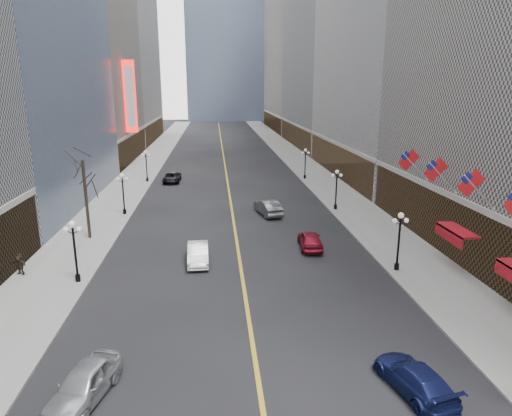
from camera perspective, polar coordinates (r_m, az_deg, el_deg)
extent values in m
cube|color=gray|center=(74.28, 7.18, 4.28)|extent=(6.00, 230.00, 0.15)
cube|color=gray|center=(73.58, -14.69, 3.80)|extent=(6.00, 230.00, 0.15)
cube|color=gold|center=(82.44, -3.91, 5.37)|extent=(0.25, 200.00, 0.02)
cube|color=#4E3C34|center=(38.07, 27.25, -3.67)|extent=(2.80, 41.00, 5.00)
cube|color=#4E3C34|center=(73.02, 10.97, 5.95)|extent=(2.80, 35.00, 5.00)
cube|color=gray|center=(112.39, 11.96, 19.91)|extent=(26.00, 40.00, 48.00)
cube|color=#4E3C34|center=(109.73, 5.48, 9.08)|extent=(2.80, 39.00, 5.00)
cube|color=#A09684|center=(154.60, 7.16, 21.26)|extent=(26.00, 46.00, 62.00)
cube|color=#4E3C34|center=(152.04, 2.46, 10.75)|extent=(2.80, 45.00, 5.00)
cube|color=#A09684|center=(93.35, -24.42, 20.67)|extent=(26.00, 30.00, 50.00)
cube|color=#4E3C34|center=(90.50, -15.88, 7.35)|extent=(2.80, 29.00, 5.00)
cube|color=#4E3C34|center=(123.89, -13.08, 9.43)|extent=(2.80, 37.00, 5.00)
cylinder|color=black|center=(36.61, 17.17, -7.00)|extent=(0.36, 0.36, 0.50)
cylinder|color=black|center=(36.02, 17.38, -4.41)|extent=(0.16, 0.16, 4.00)
sphere|color=white|center=(35.35, 17.67, -0.89)|extent=(0.44, 0.44, 0.44)
sphere|color=white|center=(35.29, 16.95, -1.54)|extent=(0.36, 0.36, 0.36)
sphere|color=white|center=(35.63, 18.29, -1.49)|extent=(0.36, 0.36, 0.36)
cylinder|color=black|center=(52.83, 9.90, 0.17)|extent=(0.36, 0.36, 0.50)
cylinder|color=black|center=(52.42, 9.98, 2.02)|extent=(0.16, 0.16, 4.00)
sphere|color=white|center=(51.96, 10.10, 4.49)|extent=(0.44, 0.44, 0.44)
sphere|color=white|center=(51.92, 9.60, 4.06)|extent=(0.36, 0.36, 0.36)
sphere|color=white|center=(52.15, 10.56, 4.06)|extent=(0.36, 0.36, 0.36)
cylinder|color=black|center=(69.92, 6.12, 3.91)|extent=(0.36, 0.36, 0.50)
cylinder|color=black|center=(69.61, 6.16, 5.33)|extent=(0.16, 0.16, 4.00)
sphere|color=white|center=(69.27, 6.21, 7.20)|extent=(0.44, 0.44, 0.44)
sphere|color=white|center=(69.23, 5.84, 6.88)|extent=(0.36, 0.36, 0.36)
sphere|color=white|center=(69.41, 6.57, 6.88)|extent=(0.36, 0.36, 0.36)
cylinder|color=black|center=(35.40, -21.37, -8.15)|extent=(0.36, 0.36, 0.50)
cylinder|color=black|center=(34.79, -21.64, -5.49)|extent=(0.16, 0.16, 4.00)
sphere|color=white|center=(34.09, -22.01, -1.86)|extent=(0.44, 0.44, 0.44)
sphere|color=white|center=(34.34, -22.67, -2.51)|extent=(0.36, 0.36, 0.36)
sphere|color=white|center=(34.08, -21.22, -2.49)|extent=(0.36, 0.36, 0.36)
cylinder|color=black|center=(52.00, -16.10, -0.44)|extent=(0.36, 0.36, 0.50)
cylinder|color=black|center=(51.58, -16.24, 1.43)|extent=(0.16, 0.16, 4.00)
sphere|color=white|center=(51.11, -16.42, 3.94)|extent=(0.44, 0.44, 0.44)
sphere|color=white|center=(51.28, -16.89, 3.48)|extent=(0.36, 0.36, 0.36)
sphere|color=white|center=(51.10, -15.90, 3.52)|extent=(0.36, 0.36, 0.36)
cylinder|color=black|center=(69.29, -13.43, 3.49)|extent=(0.36, 0.36, 0.50)
cylinder|color=black|center=(68.98, -13.52, 4.91)|extent=(0.16, 0.16, 4.00)
sphere|color=white|center=(68.63, -13.63, 6.80)|extent=(0.44, 0.44, 0.44)
sphere|color=white|center=(68.76, -13.99, 6.46)|extent=(0.36, 0.36, 0.36)
sphere|color=white|center=(68.63, -13.24, 6.49)|extent=(0.36, 0.36, 0.36)
cylinder|color=#B2B2B7|center=(34.03, 26.14, 1.76)|extent=(2.49, 0.12, 2.49)
cube|color=red|center=(33.57, 25.31, 2.84)|extent=(1.94, 0.04, 1.94)
cube|color=navy|center=(33.33, 24.86, 3.43)|extent=(0.88, 0.06, 0.88)
cylinder|color=#B2B2B7|center=(38.29, 22.34, 3.49)|extent=(2.49, 0.12, 2.49)
cube|color=red|center=(37.88, 21.56, 4.46)|extent=(1.94, 0.04, 1.94)
cube|color=navy|center=(37.67, 21.13, 4.99)|extent=(0.88, 0.06, 0.88)
cylinder|color=#B2B2B7|center=(42.71, 19.31, 4.85)|extent=(2.49, 0.12, 2.49)
cube|color=red|center=(42.34, 18.58, 5.73)|extent=(1.94, 0.04, 1.94)
cube|color=navy|center=(42.15, 18.18, 6.21)|extent=(0.88, 0.06, 0.88)
cube|color=maroon|center=(37.65, 23.85, -2.51)|extent=(1.40, 4.00, 0.15)
cube|color=maroon|center=(37.45, 22.92, -3.14)|extent=(0.10, 4.00, 0.90)
cube|color=red|center=(82.50, -15.48, 13.26)|extent=(2.00, 0.50, 12.00)
cube|color=white|center=(82.50, -15.44, 13.26)|extent=(1.40, 0.55, 10.00)
cylinder|color=#2D231C|center=(44.02, -20.45, 0.97)|extent=(0.28, 0.28, 7.20)
imported|color=#B3B7BC|center=(23.18, -20.72, -19.87)|extent=(3.05, 4.97, 1.58)
imported|color=white|center=(36.87, -7.27, -5.66)|extent=(1.77, 4.70, 1.53)
imported|color=black|center=(68.34, -10.45, 3.76)|extent=(2.50, 5.16, 1.42)
imported|color=#151D51|center=(23.54, 19.20, -19.44)|extent=(2.96, 5.05, 1.37)
imported|color=maroon|center=(40.00, 6.78, -3.96)|extent=(2.12, 4.67, 1.55)
imported|color=#4B5052|center=(50.08, 1.52, 0.10)|extent=(2.85, 5.37, 1.68)
imported|color=#2E221A|center=(38.22, -27.44, -6.24)|extent=(1.52, 1.12, 1.62)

